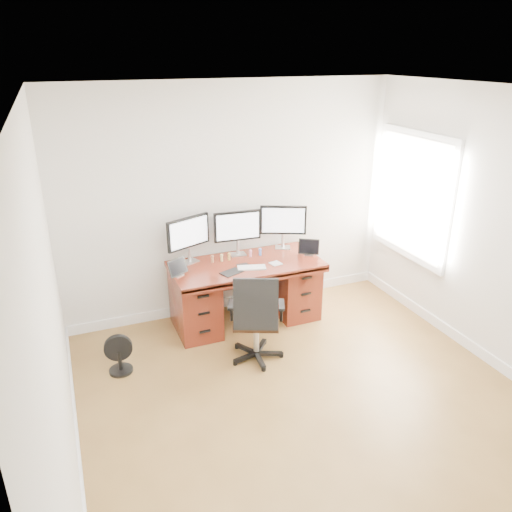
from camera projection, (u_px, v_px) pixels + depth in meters
name	position (u px, v px, depth m)	size (l,w,h in m)	color
ground	(320.00, 416.00, 4.37)	(4.50, 4.50, 0.00)	olive
back_wall	(232.00, 201.00, 5.78)	(4.00, 0.10, 2.70)	silver
right_wall	(511.00, 238.00, 4.64)	(0.10, 4.50, 2.70)	silver
desk	(245.00, 289.00, 5.79)	(1.70, 0.80, 0.75)	#5D1F12
office_chair	(256.00, 332.00, 5.06)	(0.69, 0.69, 0.99)	black
floor_fan	(119.00, 355.00, 4.91)	(0.28, 0.24, 0.40)	black
monitor_left	(188.00, 234.00, 5.53)	(0.52, 0.24, 0.53)	silver
monitor_center	(237.00, 228.00, 5.73)	(0.55, 0.15, 0.53)	silver
monitor_right	(283.00, 222.00, 5.93)	(0.52, 0.26, 0.53)	silver
tablet_left	(178.00, 268.00, 5.28)	(0.24, 0.18, 0.19)	silver
tablet_right	(309.00, 248.00, 5.82)	(0.24, 0.18, 0.19)	silver
keyboard	(252.00, 268.00, 5.49)	(0.31, 0.13, 0.01)	silver
trackpad	(276.00, 263.00, 5.60)	(0.12, 0.12, 0.01)	silver
drawing_tablet	(232.00, 272.00, 5.38)	(0.23, 0.15, 0.01)	black
phone	(242.00, 265.00, 5.57)	(0.13, 0.06, 0.01)	black
figurine_brown	(212.00, 259.00, 5.62)	(0.04, 0.04, 0.09)	#976343
figurine_yellow	(222.00, 257.00, 5.65)	(0.04, 0.04, 0.09)	#D6B970
figurine_orange	(229.00, 256.00, 5.68)	(0.04, 0.04, 0.09)	#E7B752
figurine_pink	(250.00, 253.00, 5.78)	(0.04, 0.04, 0.09)	pink
figurine_blue	(260.00, 251.00, 5.82)	(0.04, 0.04, 0.09)	#567EE6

